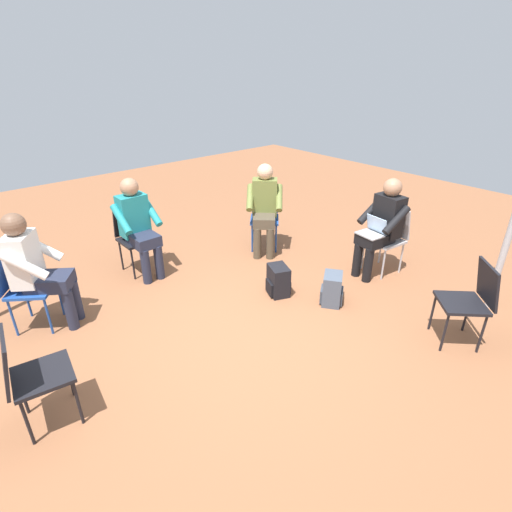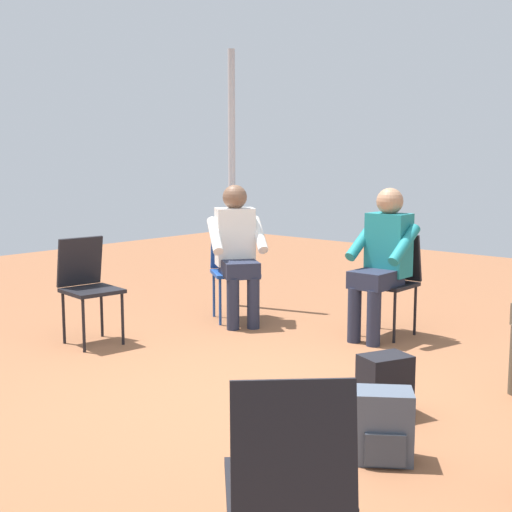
{
  "view_description": "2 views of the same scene",
  "coord_description": "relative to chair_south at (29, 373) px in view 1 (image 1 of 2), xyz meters",
  "views": [
    {
      "loc": [
        2.6,
        -2.1,
        2.51
      ],
      "look_at": [
        0.1,
        0.07,
        0.87
      ],
      "focal_mm": 28.0,
      "sensor_mm": 36.0,
      "label": 1
    },
    {
      "loc": [
        3.19,
        2.85,
        1.52
      ],
      "look_at": [
        0.13,
        0.13,
        0.93
      ],
      "focal_mm": 50.0,
      "sensor_mm": 36.0,
      "label": 2
    }
  ],
  "objects": [
    {
      "name": "ground_plane",
      "position": [
        0.12,
        1.89,
        -0.5
      ],
      "size": [
        14.0,
        14.0,
        0.0
      ],
      "primitive_type": "plane",
      "color": "brown"
    },
    {
      "name": "chair_west",
      "position": [
        -1.86,
        1.69,
        0.0
      ],
      "size": [
        0.44,
        0.4,
        0.85
      ],
      "rotation": [
        0.0,
        0.0,
        -1.56
      ],
      "color": "black",
      "rests_on": "ground"
    },
    {
      "name": "backpack_by_empty_chair",
      "position": [
        -0.18,
        2.65,
        -0.34
      ],
      "size": [
        0.34,
        0.31,
        0.36
      ],
      "rotation": [
        0.0,
        0.0,
        5.89
      ],
      "color": "black",
      "rests_on": "ground"
    },
    {
      "name": "chair_north",
      "position": [
        0.3,
        4.13,
        0.0
      ],
      "size": [
        0.45,
        0.48,
        0.85
      ],
      "rotation": [
        0.0,
        0.0,
        3.01
      ],
      "color": "#B7B7BC",
      "rests_on": "ground"
    },
    {
      "name": "chair_northeast",
      "position": [
        1.64,
        3.4,
        0.0
      ],
      "size": [
        0.58,
        0.58,
        0.85
      ],
      "rotation": [
        0.0,
        0.0,
        2.36
      ],
      "color": "black",
      "rests_on": "ground"
    },
    {
      "name": "person_in_olive",
      "position": [
        -1.19,
        3.34,
        0.2
      ],
      "size": [
        0.63,
        0.63,
        1.24
      ],
      "rotation": [
        0.0,
        0.0,
        -2.33
      ],
      "color": "#4C4233",
      "rests_on": "ground"
    },
    {
      "name": "chair_southwest",
      "position": [
        -1.4,
        0.29,
        0.0
      ],
      "size": [
        0.57,
        0.58,
        0.85
      ],
      "rotation": [
        0.0,
        0.0,
        -0.62
      ],
      "color": "#1E4799",
      "rests_on": "ground"
    },
    {
      "name": "chair_northwest",
      "position": [
        -1.31,
        3.45,
        0.0
      ],
      "size": [
        0.59,
        0.58,
        0.85
      ],
      "rotation": [
        0.0,
        0.0,
        -2.33
      ],
      "color": "#1E4799",
      "rests_on": "ground"
    },
    {
      "name": "person_in_teal",
      "position": [
        -1.69,
        1.69,
        0.2
      ],
      "size": [
        0.53,
        0.49,
        1.24
      ],
      "rotation": [
        0.0,
        0.0,
        -1.56
      ],
      "color": "#23283D",
      "rests_on": "ground"
    },
    {
      "name": "chair_south",
      "position": [
        0.0,
        0.0,
        0.0
      ],
      "size": [
        0.45,
        0.48,
        0.85
      ],
      "rotation": [
        0.0,
        0.0,
        -0.13
      ],
      "color": "black",
      "rests_on": "ground"
    },
    {
      "name": "person_with_laptop",
      "position": [
        0.28,
        3.97,
        0.2
      ],
      "size": [
        0.54,
        0.56,
        1.24
      ],
      "rotation": [
        0.0,
        0.0,
        3.01
      ],
      "color": "black",
      "rests_on": "ground"
    },
    {
      "name": "backpack_near_laptop_user",
      "position": [
        0.36,
        2.97,
        -0.34
      ],
      "size": [
        0.33,
        0.34,
        0.36
      ],
      "rotation": [
        0.0,
        0.0,
        5.34
      ],
      "color": "#475160",
      "rests_on": "ground"
    },
    {
      "name": "person_in_white",
      "position": [
        -1.3,
        0.42,
        0.2
      ],
      "size": [
        0.63,
        0.63,
        1.24
      ],
      "rotation": [
        0.0,
        0.0,
        -0.62
      ],
      "color": "#23283D",
      "rests_on": "ground"
    }
  ]
}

